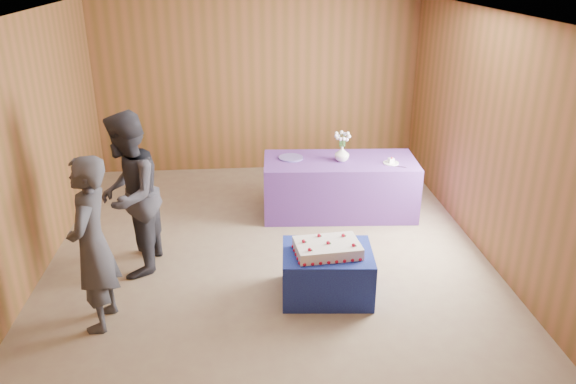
{
  "coord_description": "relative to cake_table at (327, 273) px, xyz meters",
  "views": [
    {
      "loc": [
        -0.27,
        -5.71,
        3.22
      ],
      "look_at": [
        0.23,
        0.1,
        0.77
      ],
      "focal_mm": 35.0,
      "sensor_mm": 36.0,
      "label": 1
    }
  ],
  "objects": [
    {
      "name": "platter",
      "position": [
        -0.18,
        2.1,
        0.51
      ],
      "size": [
        0.38,
        0.38,
        0.02
      ],
      "primitive_type": "cylinder",
      "rotation": [
        0.0,
        0.0,
        -0.19
      ],
      "color": "#5F51A3",
      "rests_on": "serving_table"
    },
    {
      "name": "vase",
      "position": [
        0.47,
        1.95,
        0.6
      ],
      "size": [
        0.24,
        0.24,
        0.2
      ],
      "primitive_type": "imported",
      "rotation": [
        0.0,
        0.0,
        0.32
      ],
      "color": "white",
      "rests_on": "serving_table"
    },
    {
      "name": "ground",
      "position": [
        -0.55,
        0.82,
        -0.25
      ],
      "size": [
        6.0,
        6.0,
        0.0
      ],
      "primitive_type": "plane",
      "color": "gray",
      "rests_on": "ground"
    },
    {
      "name": "knife",
      "position": [
        1.13,
        1.69,
        0.5
      ],
      "size": [
        0.24,
        0.13,
        0.0
      ],
      "primitive_type": "cube",
      "rotation": [
        0.0,
        0.0,
        -0.46
      ],
      "color": "silver",
      "rests_on": "serving_table"
    },
    {
      "name": "plate",
      "position": [
        1.09,
        1.8,
        0.51
      ],
      "size": [
        0.24,
        0.24,
        0.01
      ],
      "primitive_type": "cylinder",
      "rotation": [
        0.0,
        0.0,
        0.18
      ],
      "color": "white",
      "rests_on": "serving_table"
    },
    {
      "name": "guest_left",
      "position": [
        -2.19,
        -0.31,
        0.59
      ],
      "size": [
        0.44,
        0.64,
        1.67
      ],
      "primitive_type": "imported",
      "rotation": [
        0.0,
        0.0,
        -1.64
      ],
      "color": "#35363F",
      "rests_on": "ground"
    },
    {
      "name": "room_shell",
      "position": [
        -0.55,
        0.82,
        1.55
      ],
      "size": [
        5.04,
        6.04,
        2.72
      ],
      "color": "brown",
      "rests_on": "ground"
    },
    {
      "name": "cake_table",
      "position": [
        0.0,
        0.0,
        0.0
      ],
      "size": [
        0.96,
        0.77,
        0.5
      ],
      "primitive_type": "cube",
      "rotation": [
        0.0,
        0.0,
        -0.08
      ],
      "color": "navy",
      "rests_on": "ground"
    },
    {
      "name": "flower_spray",
      "position": [
        0.47,
        1.95,
        0.83
      ],
      "size": [
        0.22,
        0.22,
        0.17
      ],
      "color": "#2A692B",
      "rests_on": "vase"
    },
    {
      "name": "serving_table",
      "position": [
        0.46,
        1.99,
        0.12
      ],
      "size": [
        2.05,
        1.02,
        0.75
      ],
      "primitive_type": "cube",
      "rotation": [
        0.0,
        0.0,
        -0.06
      ],
      "color": "#563086",
      "rests_on": "ground"
    },
    {
      "name": "sheet_cake",
      "position": [
        -0.01,
        -0.04,
        0.31
      ],
      "size": [
        0.7,
        0.51,
        0.15
      ],
      "rotation": [
        0.0,
        0.0,
        0.1
      ],
      "color": "silver",
      "rests_on": "cake_table"
    },
    {
      "name": "guest_right",
      "position": [
        -2.03,
        0.68,
        0.65
      ],
      "size": [
        0.74,
        0.92,
        1.79
      ],
      "primitive_type": "imported",
      "rotation": [
        0.0,
        0.0,
        -1.65
      ],
      "color": "#2E2E38",
      "rests_on": "ground"
    },
    {
      "name": "cake_slice",
      "position": [
        1.09,
        1.8,
        0.54
      ],
      "size": [
        0.08,
        0.08,
        0.08
      ],
      "rotation": [
        0.0,
        0.0,
        0.29
      ],
      "color": "silver",
      "rests_on": "plate"
    }
  ]
}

